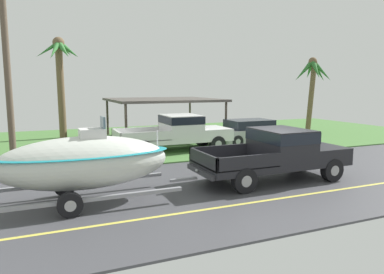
% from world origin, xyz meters
% --- Properties ---
extents(ground, '(36.00, 22.00, 0.11)m').
position_xyz_m(ground, '(0.00, 8.38, -0.01)').
color(ground, '#424247').
extents(pickup_truck_towing, '(5.61, 2.15, 1.80)m').
position_xyz_m(pickup_truck_towing, '(0.40, 0.02, 1.01)').
color(pickup_truck_towing, black).
rests_on(pickup_truck_towing, ground).
extents(boat_on_trailer, '(6.09, 2.18, 2.45)m').
position_xyz_m(boat_on_trailer, '(-6.26, 0.02, 1.18)').
color(boat_on_trailer, gray).
rests_on(boat_on_trailer, ground).
extents(parked_pickup_background, '(6.03, 2.13, 1.84)m').
position_xyz_m(parked_pickup_background, '(-0.78, 6.64, 1.03)').
color(parked_pickup_background, silver).
rests_on(parked_pickup_background, ground).
extents(parked_sedan_near, '(4.41, 1.95, 1.38)m').
position_xyz_m(parked_sedan_near, '(3.84, 7.26, 0.67)').
color(parked_sedan_near, '#99999E').
rests_on(parked_sedan_near, ground).
extents(carport_awning, '(6.44, 5.96, 2.50)m').
position_xyz_m(carport_awning, '(-0.19, 11.12, 2.39)').
color(carport_awning, '#4C4238').
rests_on(carport_awning, ground).
extents(palm_tree_near_left, '(2.68, 2.88, 6.26)m').
position_xyz_m(palm_tree_near_left, '(-5.96, 13.64, 4.53)').
color(palm_tree_near_left, brown).
rests_on(palm_tree_near_left, ground).
extents(palm_tree_mid, '(2.58, 3.34, 5.29)m').
position_xyz_m(palm_tree_mid, '(10.66, 10.17, 3.94)').
color(palm_tree_mid, brown).
rests_on(palm_tree_mid, ground).
extents(utility_pole, '(0.24, 1.80, 7.79)m').
position_xyz_m(utility_pole, '(-8.31, 4.79, 4.05)').
color(utility_pole, brown).
rests_on(utility_pole, ground).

